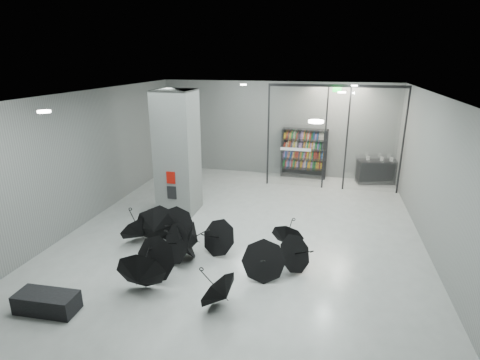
% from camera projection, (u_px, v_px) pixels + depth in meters
% --- Properties ---
extents(room, '(14.00, 14.02, 4.01)m').
position_uv_depth(room, '(238.00, 144.00, 9.50)').
color(room, gray).
rests_on(room, ground).
extents(column, '(1.20, 1.20, 4.00)m').
position_uv_depth(column, '(177.00, 153.00, 12.16)').
color(column, slate).
rests_on(column, ground).
extents(fire_cabinet, '(0.28, 0.04, 0.38)m').
position_uv_depth(fire_cabinet, '(171.00, 178.00, 11.79)').
color(fire_cabinet, '#A50A07').
rests_on(fire_cabinet, column).
extents(info_panel, '(0.30, 0.03, 0.42)m').
position_uv_depth(info_panel, '(172.00, 193.00, 11.94)').
color(info_panel, black).
rests_on(info_panel, column).
extents(exit_sign, '(0.30, 0.06, 0.15)m').
position_uv_depth(exit_sign, '(337.00, 90.00, 13.57)').
color(exit_sign, '#0CE533').
rests_on(exit_sign, room).
extents(glass_partition, '(5.06, 0.08, 4.00)m').
position_uv_depth(glass_partition, '(333.00, 134.00, 14.27)').
color(glass_partition, silver).
rests_on(glass_partition, ground).
extents(bench, '(1.27, 0.59, 0.40)m').
position_uv_depth(bench, '(47.00, 302.00, 7.64)').
color(bench, black).
rests_on(bench, ground).
extents(bookshelf, '(1.92, 0.49, 2.09)m').
position_uv_depth(bookshelf, '(304.00, 153.00, 16.02)').
color(bookshelf, black).
rests_on(bookshelf, ground).
extents(shop_counter, '(1.70, 0.99, 0.96)m').
position_uv_depth(shop_counter, '(377.00, 172.00, 15.42)').
color(shop_counter, black).
rests_on(shop_counter, ground).
extents(umbrella_cluster, '(5.64, 4.07, 1.29)m').
position_uv_depth(umbrella_cluster, '(192.00, 249.00, 9.52)').
color(umbrella_cluster, black).
rests_on(umbrella_cluster, ground).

